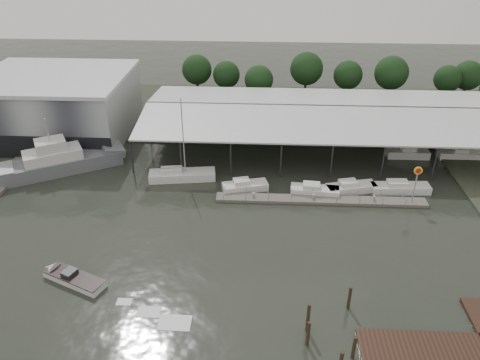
{
  "coord_description": "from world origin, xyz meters",
  "views": [
    {
      "loc": [
        6.98,
        -43.54,
        33.46
      ],
      "look_at": [
        4.15,
        10.79,
        2.5
      ],
      "focal_mm": 35.0,
      "sensor_mm": 36.0,
      "label": 1
    }
  ],
  "objects_px": {
    "shell_fuel_sign": "(417,178)",
    "speedboat_underway": "(70,277)",
    "white_sailboat": "(181,175)",
    "grey_trawler": "(62,161)"
  },
  "relations": [
    {
      "from": "grey_trawler",
      "to": "white_sailboat",
      "type": "bearing_deg",
      "value": -35.39
    },
    {
      "from": "shell_fuel_sign",
      "to": "grey_trawler",
      "type": "xyz_separation_m",
      "value": [
        -49.66,
        6.83,
        -2.35
      ]
    },
    {
      "from": "shell_fuel_sign",
      "to": "speedboat_underway",
      "type": "distance_m",
      "value": 43.41
    },
    {
      "from": "grey_trawler",
      "to": "white_sailboat",
      "type": "xyz_separation_m",
      "value": [
        18.05,
        -1.78,
        -0.93
      ]
    },
    {
      "from": "white_sailboat",
      "to": "speedboat_underway",
      "type": "distance_m",
      "value": 23.49
    },
    {
      "from": "white_sailboat",
      "to": "shell_fuel_sign",
      "type": "bearing_deg",
      "value": -16.99
    },
    {
      "from": "shell_fuel_sign",
      "to": "white_sailboat",
      "type": "height_order",
      "value": "white_sailboat"
    },
    {
      "from": "white_sailboat",
      "to": "speedboat_underway",
      "type": "xyz_separation_m",
      "value": [
        -8.19,
        -22.01,
        -0.25
      ]
    },
    {
      "from": "shell_fuel_sign",
      "to": "white_sailboat",
      "type": "relative_size",
      "value": 0.44
    },
    {
      "from": "shell_fuel_sign",
      "to": "grey_trawler",
      "type": "distance_m",
      "value": 50.18
    }
  ]
}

